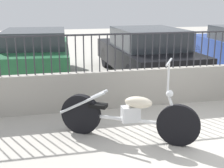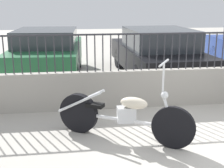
{
  "view_description": "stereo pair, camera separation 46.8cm",
  "coord_description": "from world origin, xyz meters",
  "views": [
    {
      "loc": [
        -2.9,
        -3.59,
        2.14
      ],
      "look_at": [
        -1.71,
        1.58,
        0.7
      ],
      "focal_mm": 50.0,
      "sensor_mm": 36.0,
      "label": 1
    },
    {
      "loc": [
        -2.44,
        -3.67,
        2.14
      ],
      "look_at": [
        -1.71,
        1.58,
        0.7
      ],
      "focal_mm": 50.0,
      "sensor_mm": 36.0,
      "label": 2
    }
  ],
  "objects": [
    {
      "name": "car_green",
      "position": [
        -3.02,
        5.11,
        0.69
      ],
      "size": [
        2.03,
        4.07,
        1.37
      ],
      "rotation": [
        0.0,
        0.0,
        1.5
      ],
      "color": "black",
      "rests_on": "ground_plane"
    },
    {
      "name": "fence_railing",
      "position": [
        -0.0,
        2.31,
        1.25
      ],
      "size": [
        10.25,
        0.04,
        0.75
      ],
      "color": "#2D2D33",
      "rests_on": "low_wall"
    },
    {
      "name": "motorcycle_white",
      "position": [
        -1.74,
        0.86,
        0.4
      ],
      "size": [
        1.99,
        1.24,
        1.3
      ],
      "rotation": [
        0.0,
        0.0,
        -0.53
      ],
      "color": "black",
      "rests_on": "ground_plane"
    },
    {
      "name": "car_black",
      "position": [
        0.03,
        4.82,
        0.69
      ],
      "size": [
        1.97,
        4.47,
        1.37
      ],
      "rotation": [
        0.0,
        0.0,
        1.6
      ],
      "color": "black",
      "rests_on": "ground_plane"
    },
    {
      "name": "low_wall",
      "position": [
        0.0,
        2.31,
        0.38
      ],
      "size": [
        10.25,
        0.18,
        0.77
      ],
      "color": "#9E998E",
      "rests_on": "ground_plane"
    }
  ]
}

